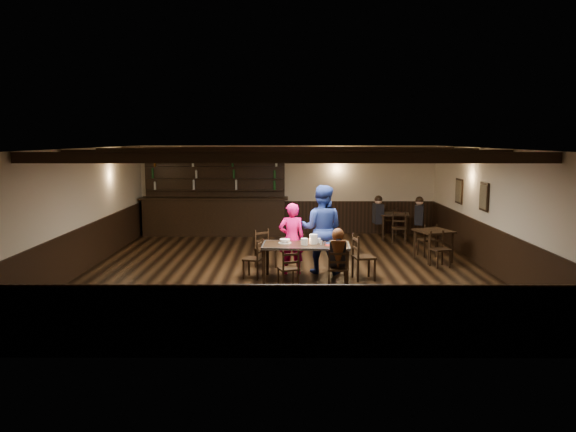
{
  "coord_description": "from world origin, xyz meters",
  "views": [
    {
      "loc": [
        0.07,
        -12.16,
        2.91
      ],
      "look_at": [
        0.02,
        0.2,
        1.2
      ],
      "focal_mm": 35.0,
      "sensor_mm": 36.0,
      "label": 1
    }
  ],
  "objects_px": {
    "woman_pink": "(292,239)",
    "bar_counter": "(215,211)",
    "chair_near_left": "(289,266)",
    "chair_near_right": "(338,266)",
    "cake": "(285,241)",
    "dining_table": "(306,247)",
    "man_blue": "(322,229)"
  },
  "relations": [
    {
      "from": "chair_near_left",
      "to": "man_blue",
      "type": "relative_size",
      "value": 0.41
    },
    {
      "from": "bar_counter",
      "to": "cake",
      "type": "bearing_deg",
      "value": -68.01
    },
    {
      "from": "man_blue",
      "to": "woman_pink",
      "type": "bearing_deg",
      "value": 23.95
    },
    {
      "from": "chair_near_right",
      "to": "chair_near_left",
      "type": "bearing_deg",
      "value": 174.54
    },
    {
      "from": "woman_pink",
      "to": "cake",
      "type": "relative_size",
      "value": 5.77
    },
    {
      "from": "dining_table",
      "to": "cake",
      "type": "relative_size",
      "value": 6.82
    },
    {
      "from": "dining_table",
      "to": "man_blue",
      "type": "distance_m",
      "value": 0.79
    },
    {
      "from": "dining_table",
      "to": "chair_near_right",
      "type": "height_order",
      "value": "chair_near_right"
    },
    {
      "from": "dining_table",
      "to": "chair_near_right",
      "type": "xyz_separation_m",
      "value": [
        0.59,
        -0.81,
        -0.21
      ]
    },
    {
      "from": "chair_near_left",
      "to": "chair_near_right",
      "type": "bearing_deg",
      "value": -5.46
    },
    {
      "from": "chair_near_left",
      "to": "bar_counter",
      "type": "relative_size",
      "value": 0.18
    },
    {
      "from": "man_blue",
      "to": "cake",
      "type": "bearing_deg",
      "value": 47.54
    },
    {
      "from": "chair_near_left",
      "to": "bar_counter",
      "type": "height_order",
      "value": "bar_counter"
    },
    {
      "from": "cake",
      "to": "bar_counter",
      "type": "relative_size",
      "value": 0.06
    },
    {
      "from": "dining_table",
      "to": "bar_counter",
      "type": "height_order",
      "value": "bar_counter"
    },
    {
      "from": "chair_near_left",
      "to": "chair_near_right",
      "type": "distance_m",
      "value": 0.93
    },
    {
      "from": "cake",
      "to": "chair_near_left",
      "type": "bearing_deg",
      "value": -83.41
    },
    {
      "from": "man_blue",
      "to": "chair_near_right",
      "type": "bearing_deg",
      "value": 112.75
    },
    {
      "from": "man_blue",
      "to": "chair_near_left",
      "type": "bearing_deg",
      "value": 76.88
    },
    {
      "from": "chair_near_left",
      "to": "cake",
      "type": "relative_size",
      "value": 2.9
    },
    {
      "from": "woman_pink",
      "to": "bar_counter",
      "type": "height_order",
      "value": "bar_counter"
    },
    {
      "from": "chair_near_left",
      "to": "bar_counter",
      "type": "distance_m",
      "value": 6.65
    },
    {
      "from": "woman_pink",
      "to": "bar_counter",
      "type": "relative_size",
      "value": 0.35
    },
    {
      "from": "dining_table",
      "to": "woman_pink",
      "type": "height_order",
      "value": "woman_pink"
    },
    {
      "from": "chair_near_right",
      "to": "cake",
      "type": "relative_size",
      "value": 3.04
    },
    {
      "from": "dining_table",
      "to": "man_blue",
      "type": "bearing_deg",
      "value": 60.72
    },
    {
      "from": "cake",
      "to": "bar_counter",
      "type": "bearing_deg",
      "value": 111.99
    },
    {
      "from": "man_blue",
      "to": "bar_counter",
      "type": "relative_size",
      "value": 0.43
    },
    {
      "from": "cake",
      "to": "bar_counter",
      "type": "xyz_separation_m",
      "value": [
        -2.18,
        5.41,
        -0.06
      ]
    },
    {
      "from": "woman_pink",
      "to": "cake",
      "type": "distance_m",
      "value": 0.44
    },
    {
      "from": "chair_near_right",
      "to": "man_blue",
      "type": "bearing_deg",
      "value": 98.79
    },
    {
      "from": "chair_near_right",
      "to": "man_blue",
      "type": "height_order",
      "value": "man_blue"
    }
  ]
}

